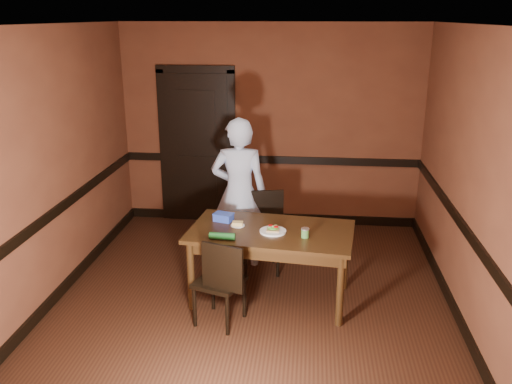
% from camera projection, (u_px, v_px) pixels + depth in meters
% --- Properties ---
extents(floor, '(4.00, 4.50, 0.01)m').
position_uv_depth(floor, '(252.00, 300.00, 5.54)').
color(floor, black).
rests_on(floor, ground).
extents(ceiling, '(4.00, 4.50, 0.01)m').
position_uv_depth(ceiling, '(252.00, 24.00, 4.70)').
color(ceiling, white).
rests_on(ceiling, ground).
extents(wall_back, '(4.00, 0.02, 2.70)m').
position_uv_depth(wall_back, '(271.00, 127.00, 7.25)').
color(wall_back, brown).
rests_on(wall_back, ground).
extents(wall_front, '(4.00, 0.02, 2.70)m').
position_uv_depth(wall_front, '(207.00, 286.00, 3.00)').
color(wall_front, brown).
rests_on(wall_front, ground).
extents(wall_left, '(0.02, 4.50, 2.70)m').
position_uv_depth(wall_left, '(50.00, 168.00, 5.32)').
color(wall_left, brown).
rests_on(wall_left, ground).
extents(wall_right, '(0.02, 4.50, 2.70)m').
position_uv_depth(wall_right, '(470.00, 180.00, 4.93)').
color(wall_right, brown).
rests_on(wall_right, ground).
extents(dado_back, '(4.00, 0.03, 0.10)m').
position_uv_depth(dado_back, '(270.00, 160.00, 7.38)').
color(dado_back, black).
rests_on(dado_back, ground).
extents(dado_left, '(0.03, 4.50, 0.10)m').
position_uv_depth(dado_left, '(57.00, 211.00, 5.46)').
color(dado_left, black).
rests_on(dado_left, ground).
extents(dado_right, '(0.03, 4.50, 0.10)m').
position_uv_depth(dado_right, '(463.00, 226.00, 5.07)').
color(dado_right, black).
rests_on(dado_right, ground).
extents(baseboard_back, '(4.00, 0.03, 0.12)m').
position_uv_depth(baseboard_back, '(270.00, 217.00, 7.64)').
color(baseboard_back, black).
rests_on(baseboard_back, ground).
extents(baseboard_left, '(0.03, 4.50, 0.12)m').
position_uv_depth(baseboard_left, '(66.00, 285.00, 5.72)').
color(baseboard_left, black).
rests_on(baseboard_left, ground).
extents(baseboard_right, '(0.03, 4.50, 0.12)m').
position_uv_depth(baseboard_right, '(453.00, 305.00, 5.33)').
color(baseboard_right, black).
rests_on(baseboard_right, ground).
extents(door, '(1.05, 0.07, 2.20)m').
position_uv_depth(door, '(197.00, 145.00, 7.40)').
color(door, black).
rests_on(door, ground).
extents(dining_table, '(1.70, 1.07, 0.75)m').
position_uv_depth(dining_table, '(271.00, 264.00, 5.47)').
color(dining_table, black).
rests_on(dining_table, floor).
extents(chair_far, '(0.49, 0.49, 0.90)m').
position_uv_depth(chair_far, '(260.00, 234.00, 6.06)').
color(chair_far, black).
rests_on(chair_far, floor).
extents(chair_near, '(0.52, 0.52, 0.87)m').
position_uv_depth(chair_near, '(219.00, 280.00, 5.03)').
color(chair_near, black).
rests_on(chair_near, floor).
extents(person, '(0.65, 0.44, 1.73)m').
position_uv_depth(person, '(239.00, 193.00, 6.13)').
color(person, silver).
rests_on(person, floor).
extents(sandwich_plate, '(0.26, 0.26, 0.07)m').
position_uv_depth(sandwich_plate, '(273.00, 230.00, 5.30)').
color(sandwich_plate, white).
rests_on(sandwich_plate, dining_table).
extents(sauce_jar, '(0.08, 0.08, 0.09)m').
position_uv_depth(sauce_jar, '(305.00, 233.00, 5.16)').
color(sauce_jar, '#4B823A').
rests_on(sauce_jar, dining_table).
extents(cheese_saucer, '(0.14, 0.14, 0.04)m').
position_uv_depth(cheese_saucer, '(238.00, 224.00, 5.45)').
color(cheese_saucer, white).
rests_on(cheese_saucer, dining_table).
extents(food_tub, '(0.23, 0.19, 0.08)m').
position_uv_depth(food_tub, '(223.00, 217.00, 5.58)').
color(food_tub, blue).
rests_on(food_tub, dining_table).
extents(wrapped_veg, '(0.25, 0.08, 0.07)m').
position_uv_depth(wrapped_veg, '(222.00, 236.00, 5.11)').
color(wrapped_veg, '#154518').
rests_on(wrapped_veg, dining_table).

